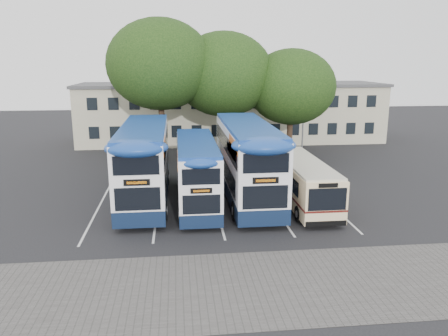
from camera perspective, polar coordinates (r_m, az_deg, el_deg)
name	(u,v)px	position (r m, az deg, el deg)	size (l,w,h in m)	color
ground	(297,233)	(22.78, 9.54, -8.43)	(120.00, 120.00, 0.00)	black
paving_strip	(282,284)	(17.93, 7.59, -14.79)	(40.00, 6.00, 0.01)	#595654
bay_lines	(215,205)	(26.75, -1.15, -4.80)	(14.12, 11.00, 0.01)	silver
depot_building	(231,111)	(47.92, 0.97, 7.39)	(32.40, 8.40, 6.20)	#B4AE91
lamp_post	(304,99)	(42.10, 10.43, 8.91)	(0.25, 1.05, 9.06)	gray
tree_left	(160,64)	(37.14, -8.37, 13.24)	(8.76, 8.76, 11.98)	black
tree_mid	(224,74)	(38.40, -0.03, 12.13)	(8.53, 8.53, 11.03)	black
tree_right	(291,87)	(38.98, 8.78, 10.42)	(7.70, 7.70, 9.61)	black
bus_dd_left	(145,160)	(27.43, -10.32, 1.08)	(2.75, 11.32, 4.72)	#101E3B
bus_dd_mid	(197,170)	(26.30, -3.58, -0.21)	(2.30, 9.50, 3.96)	#101E3B
bus_dd_right	(247,158)	(27.30, 3.02, 1.34)	(2.80, 11.54, 4.81)	#101E3B
bus_single	(302,179)	(27.05, 10.13, -1.42)	(2.31, 9.09, 2.71)	#FDDDA8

